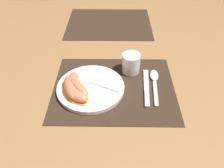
{
  "coord_description": "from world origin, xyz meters",
  "views": [
    {
      "loc": [
        0.0,
        -0.6,
        0.57
      ],
      "look_at": [
        -0.01,
        -0.01,
        0.02
      ],
      "focal_mm": 35.0,
      "sensor_mm": 36.0,
      "label": 1
    }
  ],
  "objects_px": {
    "citrus_wedge_0": "(72,83)",
    "spoon": "(154,80)",
    "knife": "(146,88)",
    "citrus_wedge_1": "(71,88)",
    "citrus_wedge_2": "(77,88)",
    "fork": "(93,82)",
    "plate": "(90,88)",
    "juice_glass": "(130,64)",
    "citrus_wedge_3": "(77,95)"
  },
  "relations": [
    {
      "from": "citrus_wedge_0",
      "to": "citrus_wedge_2",
      "type": "distance_m",
      "value": 0.04
    },
    {
      "from": "fork",
      "to": "citrus_wedge_2",
      "type": "bearing_deg",
      "value": -135.06
    },
    {
      "from": "knife",
      "to": "citrus_wedge_2",
      "type": "bearing_deg",
      "value": -171.31
    },
    {
      "from": "fork",
      "to": "citrus_wedge_3",
      "type": "xyz_separation_m",
      "value": [
        -0.05,
        -0.08,
        0.01
      ]
    },
    {
      "from": "plate",
      "to": "citrus_wedge_2",
      "type": "distance_m",
      "value": 0.06
    },
    {
      "from": "plate",
      "to": "citrus_wedge_3",
      "type": "distance_m",
      "value": 0.08
    },
    {
      "from": "knife",
      "to": "citrus_wedge_1",
      "type": "bearing_deg",
      "value": -172.97
    },
    {
      "from": "citrus_wedge_3",
      "to": "citrus_wedge_1",
      "type": "bearing_deg",
      "value": 127.28
    },
    {
      "from": "fork",
      "to": "citrus_wedge_1",
      "type": "distance_m",
      "value": 0.09
    },
    {
      "from": "knife",
      "to": "fork",
      "type": "height_order",
      "value": "fork"
    },
    {
      "from": "fork",
      "to": "knife",
      "type": "bearing_deg",
      "value": -3.19
    },
    {
      "from": "citrus_wedge_0",
      "to": "citrus_wedge_3",
      "type": "relative_size",
      "value": 1.09
    },
    {
      "from": "juice_glass",
      "to": "citrus_wedge_1",
      "type": "bearing_deg",
      "value": -147.71
    },
    {
      "from": "citrus_wedge_0",
      "to": "citrus_wedge_1",
      "type": "height_order",
      "value": "citrus_wedge_1"
    },
    {
      "from": "fork",
      "to": "citrus_wedge_0",
      "type": "xyz_separation_m",
      "value": [
        -0.07,
        -0.02,
        0.01
      ]
    },
    {
      "from": "fork",
      "to": "citrus_wedge_3",
      "type": "relative_size",
      "value": 1.55
    },
    {
      "from": "juice_glass",
      "to": "citrus_wedge_3",
      "type": "bearing_deg",
      "value": -138.66
    },
    {
      "from": "citrus_wedge_0",
      "to": "citrus_wedge_3",
      "type": "xyz_separation_m",
      "value": [
        0.02,
        -0.06,
        -0.0
      ]
    },
    {
      "from": "fork",
      "to": "citrus_wedge_1",
      "type": "xyz_separation_m",
      "value": [
        -0.07,
        -0.04,
        0.01
      ]
    },
    {
      "from": "citrus_wedge_2",
      "to": "fork",
      "type": "bearing_deg",
      "value": 44.94
    },
    {
      "from": "juice_glass",
      "to": "knife",
      "type": "relative_size",
      "value": 0.39
    },
    {
      "from": "fork",
      "to": "plate",
      "type": "bearing_deg",
      "value": -115.97
    },
    {
      "from": "fork",
      "to": "spoon",
      "type": "bearing_deg",
      "value": 8.24
    },
    {
      "from": "fork",
      "to": "juice_glass",
      "type": "bearing_deg",
      "value": 32.79
    },
    {
      "from": "spoon",
      "to": "citrus_wedge_2",
      "type": "distance_m",
      "value": 0.3
    },
    {
      "from": "spoon",
      "to": "citrus_wedge_1",
      "type": "distance_m",
      "value": 0.32
    },
    {
      "from": "citrus_wedge_3",
      "to": "knife",
      "type": "bearing_deg",
      "value": 14.9
    },
    {
      "from": "plate",
      "to": "citrus_wedge_0",
      "type": "xyz_separation_m",
      "value": [
        -0.06,
        -0.0,
        0.02
      ]
    },
    {
      "from": "juice_glass",
      "to": "fork",
      "type": "distance_m",
      "value": 0.17
    },
    {
      "from": "plate",
      "to": "spoon",
      "type": "relative_size",
      "value": 1.27
    },
    {
      "from": "plate",
      "to": "citrus_wedge_2",
      "type": "relative_size",
      "value": 2.1
    },
    {
      "from": "plate",
      "to": "juice_glass",
      "type": "relative_size",
      "value": 3.2
    },
    {
      "from": "plate",
      "to": "citrus_wedge_1",
      "type": "height_order",
      "value": "citrus_wedge_1"
    },
    {
      "from": "citrus_wedge_3",
      "to": "citrus_wedge_2",
      "type": "bearing_deg",
      "value": 90.33
    },
    {
      "from": "citrus_wedge_0",
      "to": "citrus_wedge_3",
      "type": "distance_m",
      "value": 0.06
    },
    {
      "from": "citrus_wedge_0",
      "to": "spoon",
      "type": "bearing_deg",
      "value": 10.23
    },
    {
      "from": "citrus_wedge_0",
      "to": "citrus_wedge_1",
      "type": "xyz_separation_m",
      "value": [
        -0.0,
        -0.02,
        0.0
      ]
    },
    {
      "from": "juice_glass",
      "to": "citrus_wedge_0",
      "type": "height_order",
      "value": "juice_glass"
    },
    {
      "from": "juice_glass",
      "to": "spoon",
      "type": "bearing_deg",
      "value": -33.27
    },
    {
      "from": "spoon",
      "to": "citrus_wedge_1",
      "type": "relative_size",
      "value": 1.41
    },
    {
      "from": "juice_glass",
      "to": "plate",
      "type": "bearing_deg",
      "value": -144.2
    },
    {
      "from": "spoon",
      "to": "citrus_wedge_3",
      "type": "height_order",
      "value": "citrus_wedge_3"
    },
    {
      "from": "citrus_wedge_0",
      "to": "citrus_wedge_2",
      "type": "bearing_deg",
      "value": -51.18
    },
    {
      "from": "juice_glass",
      "to": "knife",
      "type": "bearing_deg",
      "value": -62.33
    },
    {
      "from": "plate",
      "to": "spoon",
      "type": "xyz_separation_m",
      "value": [
        0.24,
        0.05,
        -0.0
      ]
    },
    {
      "from": "knife",
      "to": "citrus_wedge_3",
      "type": "xyz_separation_m",
      "value": [
        -0.25,
        -0.07,
        0.03
      ]
    },
    {
      "from": "knife",
      "to": "citrus_wedge_2",
      "type": "xyz_separation_m",
      "value": [
        -0.25,
        -0.04,
        0.03
      ]
    },
    {
      "from": "citrus_wedge_1",
      "to": "knife",
      "type": "bearing_deg",
      "value": 7.03
    },
    {
      "from": "fork",
      "to": "citrus_wedge_0",
      "type": "height_order",
      "value": "citrus_wedge_0"
    },
    {
      "from": "spoon",
      "to": "citrus_wedge_3",
      "type": "distance_m",
      "value": 0.31
    }
  ]
}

